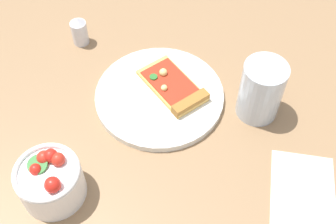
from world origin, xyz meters
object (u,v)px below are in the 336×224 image
Objects in this scene: plate at (159,96)px; pizza_slice_main at (175,88)px; soda_glass at (261,91)px; paper_napkin at (303,195)px; pepper_shaker at (79,31)px; salad_bowl at (50,180)px.

pizza_slice_main reaches higher than plate.
plate is at bearing -4.27° from soda_glass.
paper_napkin is at bearing 139.00° from pizza_slice_main.
soda_glass reaches higher than plate.
soda_glass reaches higher than pepper_shaker.
salad_bowl is 0.41m from paper_napkin.
paper_napkin is 2.44× the size of pepper_shaker.
pizza_slice_main is 2.35× the size of pepper_shaker.
pepper_shaker is at bearing -36.85° from paper_napkin.
soda_glass is 0.19m from paper_napkin.
soda_glass is at bearing -67.87° from paper_napkin.
soda_glass reaches higher than paper_napkin.
paper_napkin is at bearing 143.15° from pepper_shaker.
salad_bowl is 0.66× the size of paper_napkin.
pizza_slice_main is at bearing -129.49° from salad_bowl.
plate is 0.31m from paper_napkin.
plate is at bearing -36.10° from paper_napkin.
salad_bowl is at bearing 3.63° from paper_napkin.
pepper_shaker is at bearing -85.58° from salad_bowl.
pizza_slice_main is 0.25m from pepper_shaker.
pizza_slice_main is 1.31× the size of soda_glass.
salad_bowl is 0.90× the size of soda_glass.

